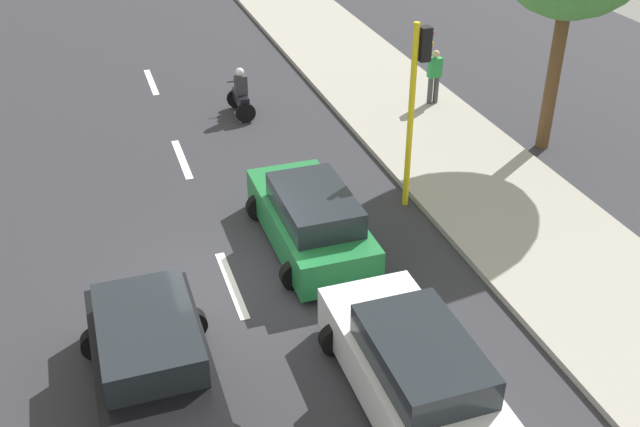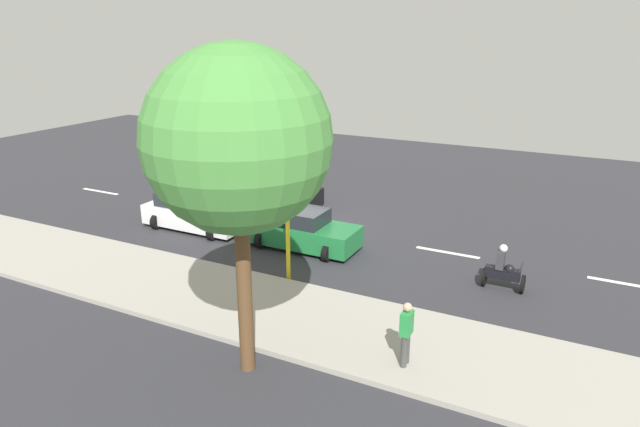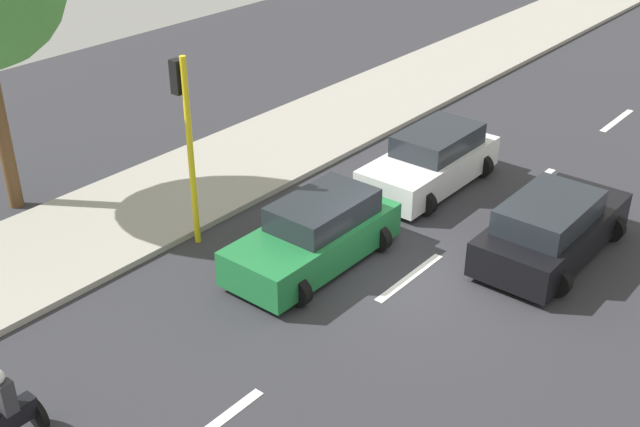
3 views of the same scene
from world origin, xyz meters
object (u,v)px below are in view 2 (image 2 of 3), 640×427
object	(u,v)px
street_tree_center	(237,141)
pedestrian_near_signal	(406,332)
traffic_light_corner	(286,197)
car_white	(194,212)
car_green	(301,230)
car_black	(273,192)
motorcycle	(503,271)

from	to	relation	value
street_tree_center	pedestrian_near_signal	bearing A→B (deg)	115.96
traffic_light_corner	street_tree_center	world-z (taller)	street_tree_center
car_white	car_green	xyz separation A→B (m)	(-0.14, 5.00, -0.00)
car_green	traffic_light_corner	distance (m)	3.76
car_black	motorcycle	distance (m)	11.90
pedestrian_near_signal	street_tree_center	distance (m)	6.07
car_black	motorcycle	xyz separation A→B (m)	(4.15, 11.16, -0.07)
car_white	pedestrian_near_signal	distance (m)	12.66
motorcycle	traffic_light_corner	world-z (taller)	traffic_light_corner
traffic_light_corner	street_tree_center	size ratio (longest dim) A/B	0.57
car_green	pedestrian_near_signal	world-z (taller)	pedestrian_near_signal
car_green	traffic_light_corner	size ratio (longest dim) A/B	0.96
car_green	motorcycle	distance (m)	7.54
pedestrian_near_signal	street_tree_center	world-z (taller)	street_tree_center
car_white	car_black	distance (m)	4.28
street_tree_center	car_green	bearing A→B (deg)	-160.49
car_green	traffic_light_corner	bearing A→B (deg)	20.03
car_white	car_green	size ratio (longest dim) A/B	1.01
motorcycle	street_tree_center	size ratio (longest dim) A/B	0.19
car_white	street_tree_center	world-z (taller)	street_tree_center
car_black	traffic_light_corner	world-z (taller)	traffic_light_corner
car_white	street_tree_center	bearing A→B (deg)	45.62
car_black	pedestrian_near_signal	bearing A→B (deg)	44.81
car_green	street_tree_center	bearing A→B (deg)	19.51
car_black	street_tree_center	size ratio (longest dim) A/B	0.58
car_black	street_tree_center	bearing A→B (deg)	28.66
car_white	pedestrian_near_signal	xyz separation A→B (m)	(5.86, 11.22, 0.35)
car_green	traffic_light_corner	world-z (taller)	traffic_light_corner
car_white	motorcycle	distance (m)	12.53
car_green	motorcycle	size ratio (longest dim) A/B	2.81
pedestrian_near_signal	car_green	bearing A→B (deg)	-133.94
pedestrian_near_signal	traffic_light_corner	size ratio (longest dim) A/B	0.38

